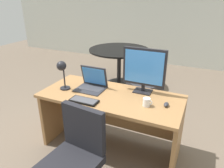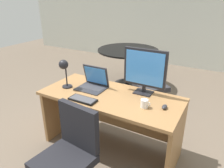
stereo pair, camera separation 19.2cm
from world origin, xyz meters
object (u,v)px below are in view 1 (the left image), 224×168
Objects in this scene: monitor at (144,68)px; coffee_mug at (147,102)px; desk_lamp at (62,69)px; office_chair at (75,165)px; meeting_table at (119,58)px; meeting_chair_near at (142,84)px; mouse at (166,104)px; keyboard at (84,101)px; desk at (112,110)px; laptop at (93,82)px.

coffee_mug is at bearing -66.43° from monitor.
desk_lamp is 0.41× the size of office_chair.
meeting_table is 0.91m from meeting_chair_near.
mouse is 0.87× the size of coffee_mug.
monitor is 1.95m from meeting_table.
office_chair is 0.96× the size of meeting_chair_near.
keyboard is 0.65m from coffee_mug.
monitor reaches higher than desk.
keyboard is 3.06× the size of coffee_mug.
desk is at bearing 58.51° from keyboard.
meeting_chair_near is at bearing 77.05° from laptop.
desk is 15.97× the size of coffee_mug.
coffee_mug is (0.13, -0.31, -0.24)m from monitor.
coffee_mug is 0.11× the size of meeting_chair_near.
mouse is 1.48m from meeting_chair_near.
laptop reaches higher than meeting_chair_near.
laptop is 1.09× the size of keyboard.
office_chair is (0.26, -0.82, -0.46)m from laptop.
laptop is at bearing 166.65° from coffee_mug.
laptop is 0.37m from keyboard.
laptop is at bearing -77.36° from meeting_table.
office_chair is at bearing -124.95° from coffee_mug.
office_chair is (0.54, -0.64, -0.63)m from desk_lamp.
monitor is 0.59× the size of office_chair.
meeting_chair_near reaches higher than coffee_mug.
desk_lamp is (-1.18, -0.10, 0.23)m from mouse.
monitor is at bearing 71.47° from office_chair.
meeting_chair_near reaches higher than mouse.
mouse is at bearing -5.80° from laptop.
monitor is 1.46× the size of desk_lamp.
office_chair is (0.16, -0.47, -0.39)m from keyboard.
meeting_chair_near is (-0.01, 1.24, -0.16)m from desk.
monitor is at bearing -73.92° from meeting_chair_near.
meeting_table is (-0.98, 1.63, -0.43)m from monitor.
keyboard is at bearing -76.99° from meeting_table.
office_chair reaches higher than desk.
monitor reaches higher than laptop.
monitor is at bearing 13.41° from laptop.
meeting_chair_near is (-0.62, 1.29, -0.40)m from mouse.
desk is 1.25m from meeting_chair_near.
mouse is 0.07× the size of meeting_table.
desk_lamp is (-0.28, -0.19, 0.17)m from laptop.
coffee_mug is at bearing 0.98° from desk_lamp.
laptop reaches higher than mouse.
keyboard is at bearing -161.97° from mouse.
keyboard is (0.09, -0.35, -0.07)m from laptop.
desk is 0.61m from monitor.
laptop is 1.31m from meeting_chair_near.
meeting_table reaches higher than keyboard.
laptop reaches higher than meeting_table.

